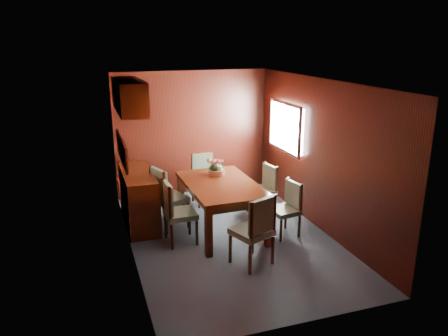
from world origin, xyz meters
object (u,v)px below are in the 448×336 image
object	(u,v)px
flower_centerpiece	(216,166)
sideboard	(139,198)
chair_right_near	(288,205)
chair_left_near	(176,209)
dining_table	(221,190)
chair_head	(256,227)

from	to	relation	value
flower_centerpiece	sideboard	bearing A→B (deg)	169.82
sideboard	chair_right_near	size ratio (longest dim) A/B	1.60
flower_centerpiece	chair_right_near	bearing A→B (deg)	-46.56
chair_left_near	flower_centerpiece	distance (m)	1.15
chair_right_near	flower_centerpiece	distance (m)	1.35
dining_table	flower_centerpiece	distance (m)	0.52
chair_left_near	sideboard	bearing A→B (deg)	-156.40
dining_table	sideboard	bearing A→B (deg)	149.42
sideboard	chair_left_near	size ratio (longest dim) A/B	1.43
dining_table	chair_right_near	bearing A→B (deg)	-27.85
sideboard	dining_table	world-z (taller)	sideboard
flower_centerpiece	dining_table	bearing A→B (deg)	-97.80
sideboard	chair_left_near	world-z (taller)	chair_left_near
sideboard	chair_head	xyz separation A→B (m)	(1.30, -1.92, 0.12)
dining_table	flower_centerpiece	world-z (taller)	flower_centerpiece
dining_table	chair_left_near	distance (m)	0.83
sideboard	flower_centerpiece	bearing A→B (deg)	-10.18
chair_left_near	flower_centerpiece	world-z (taller)	flower_centerpiece
sideboard	flower_centerpiece	xyz separation A→B (m)	(1.28, -0.23, 0.49)
dining_table	chair_head	xyz separation A→B (m)	(0.08, -1.23, -0.12)
sideboard	dining_table	bearing A→B (deg)	-29.35
chair_right_near	dining_table	bearing A→B (deg)	54.36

